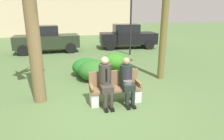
# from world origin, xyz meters

# --- Properties ---
(ground_plane) EXTENTS (80.00, 80.00, 0.00)m
(ground_plane) POSITION_xyz_m (0.00, 0.00, 0.00)
(ground_plane) COLOR #4E6A3B
(park_bench) EXTENTS (1.43, 0.44, 0.90)m
(park_bench) POSITION_xyz_m (0.27, 0.33, 0.40)
(park_bench) COLOR brown
(park_bench) RESTS_ON ground
(seated_man_left) EXTENTS (0.34, 0.72, 1.34)m
(seated_man_left) POSITION_xyz_m (-0.03, 0.22, 0.75)
(seated_man_left) COLOR #38332D
(seated_man_left) RESTS_ON ground
(seated_man_right) EXTENTS (0.34, 0.72, 1.29)m
(seated_man_right) POSITION_xyz_m (0.57, 0.21, 0.72)
(seated_man_right) COLOR #1E2823
(seated_man_right) RESTS_ON ground
(shrub_near_bench) EXTENTS (1.14, 1.05, 0.71)m
(shrub_near_bench) POSITION_xyz_m (-0.20, 2.97, 0.36)
(shrub_near_bench) COLOR #206923
(shrub_near_bench) RESTS_ON ground
(shrub_mid_lawn) EXTENTS (1.16, 1.06, 0.73)m
(shrub_mid_lawn) POSITION_xyz_m (1.15, 3.58, 0.36)
(shrub_mid_lawn) COLOR #33791F
(shrub_mid_lawn) RESTS_ON ground
(shrub_far_lawn) EXTENTS (1.23, 1.13, 0.77)m
(shrub_far_lawn) POSITION_xyz_m (0.02, 2.32, 0.39)
(shrub_far_lawn) COLOR #2A6322
(shrub_far_lawn) RESTS_ON ground
(parked_car_near) EXTENTS (3.97, 1.86, 1.68)m
(parked_car_near) POSITION_xyz_m (-2.01, 8.39, 0.84)
(parked_car_near) COLOR #232D1E
(parked_car_near) RESTS_ON ground
(parked_car_far) EXTENTS (4.04, 2.03, 1.68)m
(parked_car_far) POSITION_xyz_m (3.44, 8.55, 0.84)
(parked_car_far) COLOR black
(parked_car_far) RESTS_ON ground
(street_lamp) EXTENTS (0.24, 0.24, 3.59)m
(street_lamp) POSITION_xyz_m (2.85, 6.33, 2.20)
(street_lamp) COLOR black
(street_lamp) RESTS_ON ground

